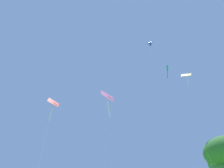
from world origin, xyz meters
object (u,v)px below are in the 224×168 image
Objects in this scene: kite_pink_low at (107,100)px; kite_teal_box at (168,70)px; kite_yellow_diamond at (187,79)px; kite_blue_delta at (149,44)px; kite_red_high at (52,107)px.

kite_teal_box is (12.53, 11.62, 12.49)m from kite_pink_low.
kite_yellow_diamond reaches higher than kite_pink_low.
kite_red_high is (-17.41, 7.76, -8.93)m from kite_blue_delta.
kite_teal_box is at bearing -174.23° from kite_yellow_diamond.
kite_yellow_diamond is 12.33m from kite_blue_delta.
kite_pink_low is 21.17m from kite_teal_box.
kite_blue_delta is 1.39× the size of kite_red_high.
kite_yellow_diamond is 27.22m from kite_red_high.
kite_blue_delta is 1.80× the size of kite_pink_low.
kite_red_high is at bearing 179.91° from kite_teal_box.
kite_teal_box reaches higher than kite_blue_delta.
kite_blue_delta reaches higher than kite_yellow_diamond.
kite_teal_box is (5.23, 7.72, -0.36)m from kite_blue_delta.
kite_teal_box is (22.64, -0.03, 8.57)m from kite_red_high.
kite_yellow_diamond is 1.71× the size of kite_pink_low.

